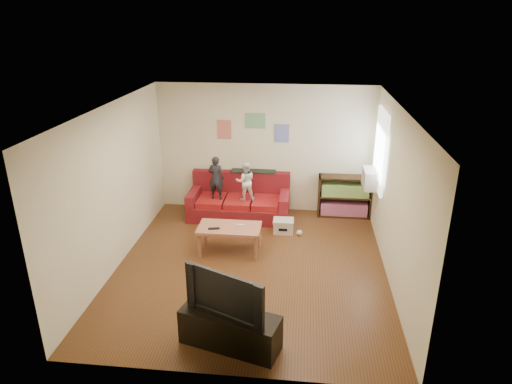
# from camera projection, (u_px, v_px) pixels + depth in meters

# --- Properties ---
(room_shell) EXTENTS (4.52, 5.02, 2.72)m
(room_shell) POSITION_uv_depth(u_px,v_px,m) (251.00, 193.00, 7.23)
(room_shell) COLOR brown
(room_shell) RESTS_ON ground
(sofa) EXTENTS (2.07, 0.95, 0.91)m
(sofa) POSITION_uv_depth(u_px,v_px,m) (240.00, 202.00, 9.58)
(sofa) COLOR maroon
(sofa) RESTS_ON ground
(child_a) EXTENTS (0.36, 0.26, 0.91)m
(child_a) POSITION_uv_depth(u_px,v_px,m) (216.00, 178.00, 9.25)
(child_a) COLOR black
(child_a) RESTS_ON sofa
(child_b) EXTENTS (0.45, 0.38, 0.81)m
(child_b) POSITION_uv_depth(u_px,v_px,m) (245.00, 181.00, 9.21)
(child_b) COLOR white
(child_b) RESTS_ON sofa
(coffee_table) EXTENTS (1.10, 0.61, 0.50)m
(coffee_table) POSITION_uv_depth(u_px,v_px,m) (229.00, 230.00, 8.06)
(coffee_table) COLOR #B56E51
(coffee_table) RESTS_ON ground
(remote) EXTENTS (0.21, 0.09, 0.02)m
(remote) POSITION_uv_depth(u_px,v_px,m) (214.00, 228.00, 7.95)
(remote) COLOR black
(remote) RESTS_ON coffee_table
(game_controller) EXTENTS (0.15, 0.06, 0.03)m
(game_controller) POSITION_uv_depth(u_px,v_px,m) (241.00, 225.00, 8.06)
(game_controller) COLOR #E9EACE
(game_controller) RESTS_ON coffee_table
(bookshelf) EXTENTS (1.10, 0.33, 0.88)m
(bookshelf) POSITION_uv_depth(u_px,v_px,m) (344.00, 198.00, 9.54)
(bookshelf) COLOR black
(bookshelf) RESTS_ON ground
(window) EXTENTS (0.04, 1.08, 1.48)m
(window) POSITION_uv_depth(u_px,v_px,m) (380.00, 150.00, 8.43)
(window) COLOR white
(window) RESTS_ON room_shell
(ac_unit) EXTENTS (0.28, 0.55, 0.35)m
(ac_unit) POSITION_uv_depth(u_px,v_px,m) (371.00, 179.00, 8.65)
(ac_unit) COLOR #B7B2A3
(ac_unit) RESTS_ON window
(artwork_left) EXTENTS (0.30, 0.01, 0.40)m
(artwork_left) POSITION_uv_depth(u_px,v_px,m) (224.00, 130.00, 9.47)
(artwork_left) COLOR #D87266
(artwork_left) RESTS_ON room_shell
(artwork_center) EXTENTS (0.42, 0.01, 0.32)m
(artwork_center) POSITION_uv_depth(u_px,v_px,m) (255.00, 121.00, 9.33)
(artwork_center) COLOR #72B27F
(artwork_center) RESTS_ON room_shell
(artwork_right) EXTENTS (0.30, 0.01, 0.38)m
(artwork_right) POSITION_uv_depth(u_px,v_px,m) (282.00, 133.00, 9.37)
(artwork_right) COLOR #727FCC
(artwork_right) RESTS_ON room_shell
(file_box) EXTENTS (0.40, 0.30, 0.27)m
(file_box) POSITION_uv_depth(u_px,v_px,m) (283.00, 226.00, 8.89)
(file_box) COLOR silver
(file_box) RESTS_ON ground
(tv_stand) EXTENTS (1.36, 0.77, 0.48)m
(tv_stand) POSITION_uv_depth(u_px,v_px,m) (230.00, 330.00, 5.82)
(tv_stand) COLOR black
(tv_stand) RESTS_ON ground
(television) EXTENTS (1.08, 0.60, 0.65)m
(television) POSITION_uv_depth(u_px,v_px,m) (229.00, 292.00, 5.62)
(television) COLOR black
(television) RESTS_ON tv_stand
(tissue) EXTENTS (0.13, 0.13, 0.11)m
(tissue) POSITION_uv_depth(u_px,v_px,m) (299.00, 233.00, 8.80)
(tissue) COLOR silver
(tissue) RESTS_ON ground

